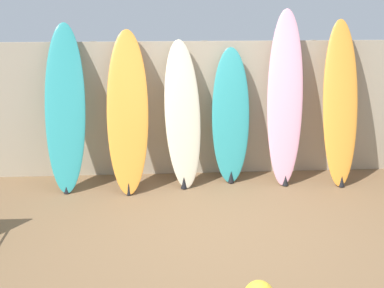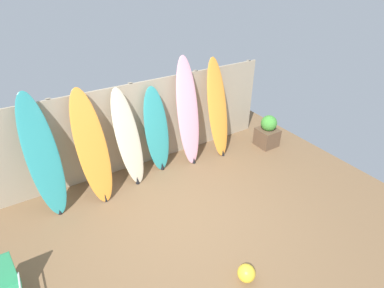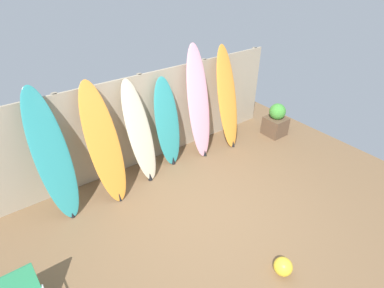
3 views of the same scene
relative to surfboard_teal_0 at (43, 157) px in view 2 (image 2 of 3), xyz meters
name	(u,v)px [view 2 (image 2 of 3)]	position (x,y,z in m)	size (l,w,h in m)	color
ground	(187,221)	(1.78, -1.60, -1.02)	(7.68, 7.68, 0.00)	brown
fence_back	(136,126)	(1.78, 0.41, -0.12)	(6.08, 0.11, 1.80)	tan
surfboard_teal_0	(43,157)	(0.00, 0.00, 0.00)	(0.52, 0.71, 2.06)	teal
surfboard_orange_1	(92,148)	(0.78, -0.07, -0.05)	(0.52, 0.77, 1.97)	orange
surfboard_cream_2	(128,138)	(1.47, 0.02, -0.11)	(0.53, 0.65, 1.84)	beige
surfboard_teal_3	(157,131)	(2.09, 0.10, -0.16)	(0.50, 0.40, 1.74)	teal
surfboard_pink_4	(188,113)	(2.78, 0.03, 0.08)	(0.52, 0.62, 2.22)	pink
surfboard_orange_5	(218,109)	(3.49, -0.02, 0.02)	(0.50, 0.70, 2.09)	orange
planter_box	(268,132)	(4.64, -0.47, -0.67)	(0.44, 0.45, 0.76)	brown
beach_ball	(246,273)	(1.92, -2.94, -0.89)	(0.25, 0.25, 0.25)	yellow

